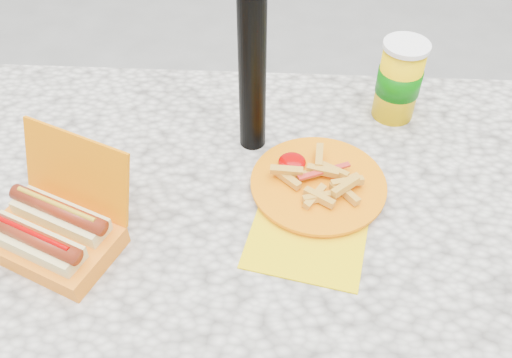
{
  "coord_description": "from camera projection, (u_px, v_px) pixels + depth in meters",
  "views": [
    {
      "loc": [
        0.05,
        -0.64,
        1.46
      ],
      "look_at": [
        0.01,
        0.01,
        0.8
      ],
      "focal_mm": 38.0,
      "sensor_mm": 36.0,
      "label": 1
    }
  ],
  "objects": [
    {
      "name": "picnic_table",
      "position": [
        248.0,
        240.0,
        1.03
      ],
      "size": [
        1.2,
        0.8,
        0.75
      ],
      "color": "beige",
      "rests_on": "ground"
    },
    {
      "name": "hotdog_box",
      "position": [
        52.0,
        231.0,
        0.86
      ],
      "size": [
        0.26,
        0.24,
        0.16
      ],
      "rotation": [
        0.0,
        0.0,
        -0.4
      ],
      "color": "orange",
      "rests_on": "picnic_table"
    },
    {
      "name": "fries_plate",
      "position": [
        317.0,
        187.0,
        0.97
      ],
      "size": [
        0.25,
        0.34,
        0.05
      ],
      "rotation": [
        0.0,
        0.0,
        0.12
      ],
      "color": "#EEC902",
      "rests_on": "picnic_table"
    },
    {
      "name": "soda_cup",
      "position": [
        399.0,
        80.0,
        1.07
      ],
      "size": [
        0.09,
        0.09,
        0.17
      ],
      "rotation": [
        0.0,
        0.0,
        -0.19
      ],
      "color": "#FFC600",
      "rests_on": "picnic_table"
    }
  ]
}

